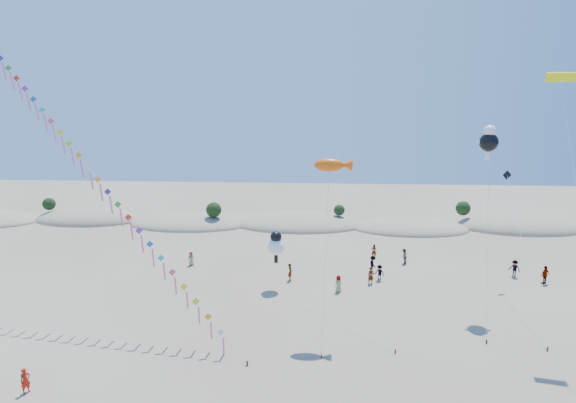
{
  "coord_description": "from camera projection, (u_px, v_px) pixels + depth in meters",
  "views": [
    {
      "loc": [
        2.83,
        -22.77,
        18.27
      ],
      "look_at": [
        0.52,
        14.0,
        10.26
      ],
      "focal_mm": 30.0,
      "sensor_mm": 36.0,
      "label": 1
    }
  ],
  "objects": [
    {
      "name": "beachgoers",
      "position": [
        398.0,
        268.0,
        50.18
      ],
      "size": [
        37.64,
        11.02,
        1.88
      ],
      "color": "slate",
      "rests_on": "ground"
    },
    {
      "name": "parafoil_kite",
      "position": [
        562.0,
        85.0,
        35.12
      ],
      "size": [
        2.03,
        11.36,
        20.07
      ],
      "color": "#3F2D1E",
      "rests_on": "ground"
    },
    {
      "name": "cartoon_kite_high",
      "position": [
        489.0,
        140.0,
        41.24
      ],
      "size": [
        2.74,
        9.08,
        15.96
      ],
      "color": "#3F2D1E",
      "rests_on": "ground"
    },
    {
      "name": "cartoon_kite_low",
      "position": [
        276.0,
        245.0,
        46.31
      ],
      "size": [
        10.64,
        12.76,
        5.71
      ],
      "color": "#3F2D1E",
      "rests_on": "ground"
    },
    {
      "name": "fish_kite",
      "position": [
        333.0,
        165.0,
        37.05
      ],
      "size": [
        2.94,
        6.23,
        13.67
      ],
      "color": "#3F2D1E",
      "rests_on": "ground"
    },
    {
      "name": "dune_ridge",
      "position": [
        305.0,
        224.0,
        70.2
      ],
      "size": [
        145.3,
        11.49,
        5.57
      ],
      "color": "gray",
      "rests_on": "ground"
    },
    {
      "name": "kite_train",
      "position": [
        90.0,
        170.0,
        39.17
      ],
      "size": [
        26.56,
        14.71,
        24.08
      ],
      "color": "#3F2D1E",
      "rests_on": "ground"
    },
    {
      "name": "dark_kite",
      "position": [
        517.0,
        218.0,
        43.77
      ],
      "size": [
        2.14,
        15.04,
        11.22
      ],
      "color": "#3F2D1E",
      "rests_on": "ground"
    },
    {
      "name": "flyer_foreground",
      "position": [
        25.0,
        381.0,
        30.21
      ],
      "size": [
        0.68,
        0.73,
        1.67
      ],
      "primitive_type": "imported",
      "rotation": [
        0.0,
        0.0,
        0.95
      ],
      "color": "#B21C0E",
      "rests_on": "ground"
    }
  ]
}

